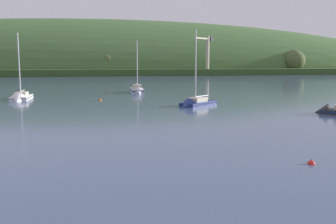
# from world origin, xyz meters

# --- Properties ---
(far_shoreline_hill) EXTENTS (551.12, 122.61, 64.00)m
(far_shoreline_hill) POSITION_xyz_m (-19.52, 221.95, 0.10)
(far_shoreline_hill) COLOR #314A21
(far_shoreline_hill) RESTS_ON ground
(dockside_crane) EXTENTS (11.71, 11.98, 20.10)m
(dockside_crane) POSITION_xyz_m (39.61, 184.26, 9.88)
(dockside_crane) COLOR #4C4C51
(dockside_crane) RESTS_ON ground
(sailboat_near_mooring) EXTENTS (3.67, 8.98, 14.38)m
(sailboat_near_mooring) POSITION_xyz_m (-22.96, 63.88, 0.21)
(sailboat_near_mooring) COLOR white
(sailboat_near_mooring) RESTS_ON ground
(sailboat_far_left) EXTENTS (7.78, 7.71, 14.03)m
(sailboat_far_left) POSITION_xyz_m (9.11, 50.06, 0.22)
(sailboat_far_left) COLOR navy
(sailboat_far_left) RESTS_ON ground
(sailboat_outer_reach) EXTENTS (3.27, 9.57, 13.59)m
(sailboat_outer_reach) POSITION_xyz_m (0.29, 78.42, 0.33)
(sailboat_outer_reach) COLOR #ADB2BC
(sailboat_outer_reach) RESTS_ON ground
(mooring_buoy_foreground) EXTENTS (0.56, 0.56, 0.64)m
(mooring_buoy_foreground) POSITION_xyz_m (11.20, 12.84, 0.00)
(mooring_buoy_foreground) COLOR red
(mooring_buoy_foreground) RESTS_ON ground
(mooring_buoy_midchannel) EXTENTS (0.60, 0.60, 0.68)m
(mooring_buoy_midchannel) POSITION_xyz_m (-7.39, 61.01, 0.00)
(mooring_buoy_midchannel) COLOR #EA5B19
(mooring_buoy_midchannel) RESTS_ON ground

